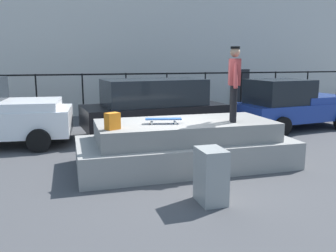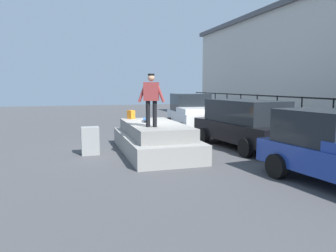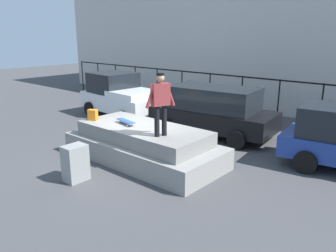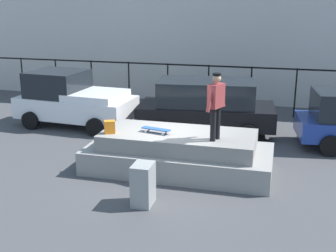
% 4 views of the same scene
% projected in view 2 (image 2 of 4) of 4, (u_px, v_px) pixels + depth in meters
% --- Properties ---
extents(ground_plane, '(60.00, 60.00, 0.00)m').
position_uv_depth(ground_plane, '(152.00, 151.00, 11.92)').
color(ground_plane, '#424244').
extents(concrete_ledge, '(4.99, 2.25, 1.06)m').
position_uv_depth(concrete_ledge, '(154.00, 139.00, 11.55)').
color(concrete_ledge, gray).
rests_on(concrete_ledge, ground_plane).
extents(skateboarder, '(0.40, 0.85, 1.70)m').
position_uv_depth(skateboarder, '(151.00, 96.00, 10.27)').
color(skateboarder, black).
rests_on(skateboarder, concrete_ledge).
extents(skateboard, '(0.83, 0.37, 0.12)m').
position_uv_depth(skateboard, '(146.00, 119.00, 11.97)').
color(skateboard, '#264C8C').
rests_on(skateboard, concrete_ledge).
extents(backpack, '(0.34, 0.30, 0.35)m').
position_uv_depth(backpack, '(131.00, 115.00, 12.98)').
color(backpack, orange).
rests_on(backpack, concrete_ledge).
extents(car_white_pickup_near, '(4.33, 2.47, 1.98)m').
position_uv_depth(car_white_pickup_near, '(193.00, 113.00, 17.01)').
color(car_white_pickup_near, white).
rests_on(car_white_pickup_near, ground_plane).
extents(car_black_hatchback_mid, '(4.81, 2.61, 1.84)m').
position_uv_depth(car_black_hatchback_mid, '(245.00, 123.00, 12.41)').
color(car_black_hatchback_mid, black).
rests_on(car_black_hatchback_mid, ground_plane).
extents(utility_box, '(0.45, 0.61, 0.97)m').
position_uv_depth(utility_box, '(90.00, 141.00, 11.18)').
color(utility_box, gray).
rests_on(utility_box, ground_plane).
extents(fence_row, '(24.06, 0.06, 1.94)m').
position_uv_depth(fence_row, '(301.00, 112.00, 13.63)').
color(fence_row, black).
rests_on(fence_row, ground_plane).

